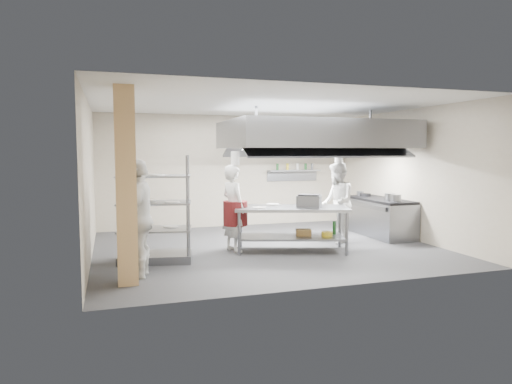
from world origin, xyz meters
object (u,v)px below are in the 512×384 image
object	(u,v)px
island	(292,229)
chef_head	(233,208)
stockpot	(390,197)
pass_rack	(155,209)
chef_line	(337,202)
griddle	(309,201)
chef_plating	(140,218)
cooking_range	(380,218)

from	to	relation	value
island	chef_head	bearing A→B (deg)	-179.94
island	stockpot	size ratio (longest dim) A/B	9.32
pass_rack	chef_line	world-z (taller)	pass_rack
chef_head	griddle	world-z (taller)	chef_head
chef_head	griddle	xyz separation A→B (m)	(1.48, -0.44, 0.14)
chef_head	chef_line	size ratio (longest dim) A/B	0.98
chef_head	chef_plating	world-z (taller)	chef_plating
griddle	island	bearing A→B (deg)	-158.84
chef_line	chef_plating	distance (m)	4.63
island	griddle	bearing A→B (deg)	5.58
pass_rack	cooking_range	bearing A→B (deg)	21.68
cooking_range	griddle	bearing A→B (deg)	-155.53
pass_rack	chef_head	world-z (taller)	pass_rack
chef_head	stockpot	size ratio (longest dim) A/B	7.26
chef_line	pass_rack	bearing A→B (deg)	-64.06
cooking_range	chef_head	world-z (taller)	chef_head
chef_head	griddle	distance (m)	1.55
island	chef_line	bearing A→B (deg)	40.37
pass_rack	stockpot	world-z (taller)	pass_rack
chef_head	stockpot	world-z (taller)	chef_head
griddle	stockpot	xyz separation A→B (m)	(2.30, 0.59, -0.04)
cooking_range	chef_plating	world-z (taller)	chef_plating
chef_plating	stockpot	distance (m)	5.91
pass_rack	chef_plating	xyz separation A→B (m)	(-0.33, -0.98, -0.03)
pass_rack	cooking_range	xyz separation A→B (m)	(5.43, 1.03, -0.56)
cooking_range	griddle	size ratio (longest dim) A/B	4.26
cooking_range	stockpot	bearing A→B (deg)	-97.17
chef_plating	stockpot	xyz separation A→B (m)	(5.71, 1.52, 0.03)
pass_rack	chef_plating	distance (m)	1.03
island	chef_plating	distance (m)	3.25
island	chef_head	world-z (taller)	chef_head
cooking_range	chef_line	size ratio (longest dim) A/B	1.11
cooking_range	chef_head	distance (m)	3.92
chef_head	chef_plating	size ratio (longest dim) A/B	0.93
chef_head	griddle	size ratio (longest dim) A/B	3.76
chef_head	chef_plating	bearing A→B (deg)	107.35
pass_rack	chef_head	size ratio (longest dim) A/B	1.11
cooking_range	chef_line	distance (m)	1.55
island	chef_head	size ratio (longest dim) A/B	1.28
cooking_range	griddle	xyz separation A→B (m)	(-2.36, -1.08, 0.60)
island	stockpot	xyz separation A→B (m)	(2.65, 0.51, 0.53)
island	griddle	world-z (taller)	griddle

